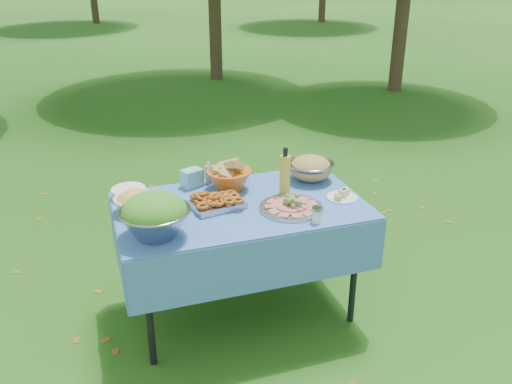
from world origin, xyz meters
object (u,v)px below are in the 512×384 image
picnic_table (241,259)px  oil_bottle (285,171)px  salad_bowl (155,215)px  plate_stack (129,192)px  charcuterie_platter (291,202)px  bread_bowl (229,175)px  pasta_bowl_steel (311,168)px

picnic_table → oil_bottle: 0.62m
salad_bowl → plate_stack: size_ratio=1.80×
picnic_table → salad_bowl: salad_bowl is taller
picnic_table → salad_bowl: 0.77m
picnic_table → salad_bowl: size_ratio=3.93×
charcuterie_platter → oil_bottle: size_ratio=1.26×
picnic_table → oil_bottle: (0.31, 0.06, 0.53)m
bread_bowl → pasta_bowl_steel: (0.55, -0.02, -0.01)m
salad_bowl → bread_bowl: salad_bowl is taller
picnic_table → oil_bottle: bearing=11.6°
picnic_table → pasta_bowl_steel: bearing=22.5°
salad_bowl → plate_stack: (-0.08, 0.55, -0.09)m
plate_stack → pasta_bowl_steel: 1.17m
salad_bowl → plate_stack: bearing=98.5°
salad_bowl → picnic_table: bearing=23.7°
picnic_table → pasta_bowl_steel: pasta_bowl_steel is taller
salad_bowl → pasta_bowl_steel: size_ratio=1.23×
picnic_table → pasta_bowl_steel: (0.55, 0.23, 0.46)m
oil_bottle → salad_bowl: bearing=-160.5°
charcuterie_platter → plate_stack: bearing=152.0°
pasta_bowl_steel → plate_stack: bearing=175.6°
salad_bowl → charcuterie_platter: bearing=5.9°
charcuterie_platter → pasta_bowl_steel: bearing=53.0°
charcuterie_platter → oil_bottle: oil_bottle is taller
pasta_bowl_steel → charcuterie_platter: size_ratio=0.80×
bread_bowl → salad_bowl: bearing=-138.0°
picnic_table → bread_bowl: size_ratio=5.16×
pasta_bowl_steel → oil_bottle: oil_bottle is taller
plate_stack → picnic_table: bearing=-27.2°
picnic_table → bread_bowl: bearing=89.3°
plate_stack → oil_bottle: size_ratio=0.69×
picnic_table → charcuterie_platter: size_ratio=3.86×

